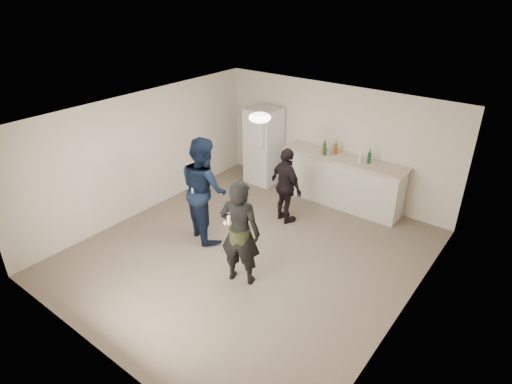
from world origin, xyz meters
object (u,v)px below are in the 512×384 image
Objects in this scene: fridge at (264,146)px; shaker at (329,152)px; spectator at (286,186)px; counter at (342,182)px; man at (204,189)px; woman at (240,233)px.

fridge reaches higher than shaker.
fridge reaches higher than spectator.
counter is 3.10m from man.
man is at bearing -43.03° from woman.
fridge is at bearing -76.98° from woman.
counter is at bearing 1.97° from fridge.
shaker is at bearing -103.49° from woman.
fridge is at bearing 179.36° from shaker.
man is at bearing -118.01° from counter.
shaker is (-0.32, -0.09, 0.65)m from counter.
man reaches higher than woman.
counter is at bearing -109.10° from woman.
shaker is at bearing -90.43° from man.
fridge is 1.00× the size of woman.
spectator is at bearing -40.24° from fridge.
shaker reaches higher than counter.
counter is at bearing 15.48° from shaker.
fridge is 10.59× the size of shaker.
woman is (-0.06, -3.35, 0.38)m from counter.
woman is at bearing -58.91° from fridge.
counter is 1.66× the size of spectator.
shaker is 2.85m from man.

